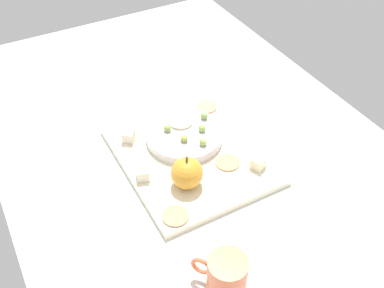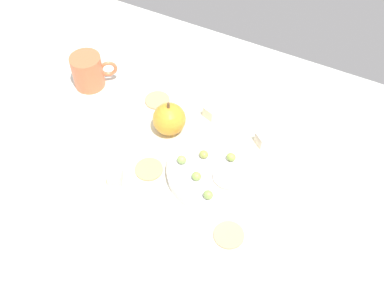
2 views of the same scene
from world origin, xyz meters
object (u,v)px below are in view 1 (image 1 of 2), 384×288
object	(u,v)px
serving_dish	(184,136)
grape_2	(184,139)
platter	(190,155)
grape_4	(202,128)
cheese_cube_0	(143,174)
cracker_1	(206,107)
cracker_0	(175,216)
grape_3	(167,128)
cracker_2	(228,162)
apple_slice_0	(181,122)
apple_whole	(187,173)
cheese_cube_2	(258,163)
cup	(226,276)
grape_1	(203,142)
cheese_cube_1	(128,136)
grape_0	(204,116)

from	to	relation	value
serving_dish	grape_2	world-z (taller)	grape_2
platter	grape_4	xyz separation A→B (cm)	(3.04, -4.73, 3.83)
cheese_cube_0	cracker_1	distance (cm)	28.09
cracker_0	cracker_1	xyz separation A→B (cm)	(27.08, -22.51, 0.00)
grape_3	grape_4	xyz separation A→B (cm)	(-3.84, -6.88, 0.02)
cracker_2	apple_slice_0	xyz separation A→B (cm)	(14.79, 3.78, 2.33)
apple_whole	cracker_0	distance (cm)	9.31
platter	cheese_cube_2	bearing A→B (deg)	-135.94
platter	cup	world-z (taller)	cup
platter	cracker_1	distance (cm)	17.14
grape_1	cheese_cube_1	bearing A→B (deg)	48.40
cheese_cube_1	grape_4	bearing A→B (deg)	-115.91
grape_0	apple_slice_0	xyz separation A→B (cm)	(1.39, 5.49, -0.55)
grape_3	cup	xyz separation A→B (cm)	(-38.15, 7.91, -0.64)
cheese_cube_2	grape_0	xyz separation A→B (cm)	(17.69, 3.28, 1.75)
serving_dish	cracker_1	xyz separation A→B (cm)	(7.99, -10.42, -0.91)
apple_whole	grape_2	bearing A→B (deg)	-24.77
cracker_0	grape_4	bearing A→B (deg)	-42.19
serving_dish	cheese_cube_1	distance (cm)	12.78
apple_whole	grape_4	world-z (taller)	apple_whole
cheese_cube_2	serving_dish	bearing A→B (deg)	31.44
cheese_cube_0	cracker_2	distance (cm)	18.69
cracker_1	grape_4	distance (cm)	12.13
cheese_cube_1	cheese_cube_2	world-z (taller)	same
cheese_cube_0	grape_4	distance (cm)	17.96
cup	cheese_cube_0	bearing A→B (deg)	4.60
grape_2	grape_3	world-z (taller)	grape_3
apple_whole	cup	distance (cm)	23.83
cheese_cube_2	grape_1	bearing A→B (deg)	39.36
platter	cup	xyz separation A→B (cm)	(-31.27, 10.06, 3.17)
grape_4	cheese_cube_1	bearing A→B (deg)	64.09
grape_0	grape_1	bearing A→B (deg)	148.01
apple_whole	platter	bearing A→B (deg)	-32.33
grape_0	grape_4	size ratio (longest dim) A/B	1.00
cheese_cube_0	cheese_cube_1	distance (cm)	12.61
cracker_0	cracker_1	world-z (taller)	same
grape_0	apple_slice_0	distance (cm)	5.69
cracker_0	grape_2	world-z (taller)	grape_2
grape_3	apple_slice_0	world-z (taller)	grape_3
grape_4	apple_slice_0	size ratio (longest dim) A/B	0.32
cracker_1	grape_4	size ratio (longest dim) A/B	2.99
cheese_cube_1	cracker_1	distance (cm)	22.03
apple_whole	grape_0	distance (cm)	19.23
cheese_cube_0	platter	bearing A→B (deg)	-80.58
cracker_2	apple_slice_0	world-z (taller)	apple_slice_0
apple_slice_0	cracker_1	bearing A→B (deg)	-64.21
platter	cracker_0	size ratio (longest dim) A/B	6.54
serving_dish	cracker_2	world-z (taller)	serving_dish
cheese_cube_2	cracker_1	world-z (taller)	cheese_cube_2
apple_whole	grape_1	xyz separation A→B (cm)	(6.90, -7.57, -0.28)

